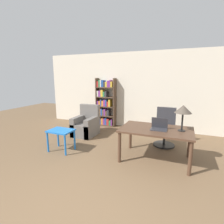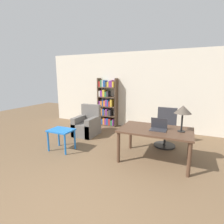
{
  "view_description": "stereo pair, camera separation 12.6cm",
  "coord_description": "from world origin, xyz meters",
  "px_view_note": "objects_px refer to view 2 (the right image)",
  "views": [
    {
      "loc": [
        1.2,
        -1.6,
        1.85
      ],
      "look_at": [
        -0.43,
        2.37,
        0.98
      ],
      "focal_mm": 28.0,
      "sensor_mm": 36.0,
      "label": 1
    },
    {
      "loc": [
        1.32,
        -1.55,
        1.85
      ],
      "look_at": [
        -0.43,
        2.37,
        0.98
      ],
      "focal_mm": 28.0,
      "sensor_mm": 36.0,
      "label": 2
    }
  ],
  "objects_px": {
    "laptop": "(158,127)",
    "armchair": "(87,125)",
    "side_table_blue": "(61,133)",
    "bookshelf": "(107,104)",
    "office_chair": "(166,130)",
    "table_lamp": "(183,110)",
    "desk": "(156,133)"
  },
  "relations": [
    {
      "from": "office_chair",
      "to": "bookshelf",
      "type": "height_order",
      "value": "bookshelf"
    },
    {
      "from": "desk",
      "to": "bookshelf",
      "type": "distance_m",
      "value": 3.12
    },
    {
      "from": "armchair",
      "to": "bookshelf",
      "type": "xyz_separation_m",
      "value": [
        0.09,
        1.27,
        0.53
      ]
    },
    {
      "from": "side_table_blue",
      "to": "armchair",
      "type": "distance_m",
      "value": 1.31
    },
    {
      "from": "laptop",
      "to": "bookshelf",
      "type": "xyz_separation_m",
      "value": [
        -2.29,
        2.2,
        0.06
      ]
    },
    {
      "from": "side_table_blue",
      "to": "desk",
      "type": "bearing_deg",
      "value": 10.09
    },
    {
      "from": "laptop",
      "to": "side_table_blue",
      "type": "xyz_separation_m",
      "value": [
        -2.33,
        -0.38,
        -0.33
      ]
    },
    {
      "from": "armchair",
      "to": "bookshelf",
      "type": "bearing_deg",
      "value": 85.94
    },
    {
      "from": "desk",
      "to": "laptop",
      "type": "bearing_deg",
      "value": -24.46
    },
    {
      "from": "desk",
      "to": "side_table_blue",
      "type": "height_order",
      "value": "desk"
    },
    {
      "from": "laptop",
      "to": "side_table_blue",
      "type": "relative_size",
      "value": 0.58
    },
    {
      "from": "desk",
      "to": "armchair",
      "type": "bearing_deg",
      "value": 158.83
    },
    {
      "from": "office_chair",
      "to": "table_lamp",
      "type": "bearing_deg",
      "value": -66.44
    },
    {
      "from": "side_table_blue",
      "to": "armchair",
      "type": "height_order",
      "value": "armchair"
    },
    {
      "from": "side_table_blue",
      "to": "bookshelf",
      "type": "xyz_separation_m",
      "value": [
        0.04,
        2.57,
        0.39
      ]
    },
    {
      "from": "office_chair",
      "to": "desk",
      "type": "bearing_deg",
      "value": -95.63
    },
    {
      "from": "armchair",
      "to": "bookshelf",
      "type": "height_order",
      "value": "bookshelf"
    },
    {
      "from": "laptop",
      "to": "armchair",
      "type": "bearing_deg",
      "value": 158.74
    },
    {
      "from": "armchair",
      "to": "desk",
      "type": "bearing_deg",
      "value": -21.17
    },
    {
      "from": "laptop",
      "to": "side_table_blue",
      "type": "bearing_deg",
      "value": -170.83
    },
    {
      "from": "laptop",
      "to": "armchair",
      "type": "height_order",
      "value": "laptop"
    },
    {
      "from": "laptop",
      "to": "armchair",
      "type": "relative_size",
      "value": 0.36
    },
    {
      "from": "table_lamp",
      "to": "bookshelf",
      "type": "relative_size",
      "value": 0.31
    },
    {
      "from": "laptop",
      "to": "table_lamp",
      "type": "distance_m",
      "value": 0.61
    },
    {
      "from": "office_chair",
      "to": "side_table_blue",
      "type": "distance_m",
      "value": 2.75
    },
    {
      "from": "table_lamp",
      "to": "office_chair",
      "type": "bearing_deg",
      "value": 113.56
    },
    {
      "from": "office_chair",
      "to": "armchair",
      "type": "relative_size",
      "value": 1.07
    },
    {
      "from": "laptop",
      "to": "office_chair",
      "type": "distance_m",
      "value": 1.08
    },
    {
      "from": "desk",
      "to": "bookshelf",
      "type": "xyz_separation_m",
      "value": [
        -2.23,
        2.17,
        0.2
      ]
    },
    {
      "from": "table_lamp",
      "to": "office_chair",
      "type": "xyz_separation_m",
      "value": [
        -0.42,
        0.96,
        -0.74
      ]
    },
    {
      "from": "side_table_blue",
      "to": "armchair",
      "type": "xyz_separation_m",
      "value": [
        -0.05,
        1.3,
        -0.14
      ]
    },
    {
      "from": "side_table_blue",
      "to": "bookshelf",
      "type": "relative_size",
      "value": 0.33
    }
  ]
}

